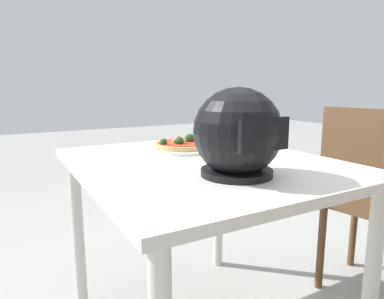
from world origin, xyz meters
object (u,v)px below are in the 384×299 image
pizza (183,144)px  motorcycle_helmet (238,134)px  chair_side (370,195)px  dining_table (203,184)px

pizza → motorcycle_helmet: (0.06, 0.45, 0.10)m
pizza → chair_side: bearing=154.5°
motorcycle_helmet → pizza: bearing=-97.4°
dining_table → pizza: size_ratio=4.18×
motorcycle_helmet → chair_side: bearing=-173.8°
dining_table → pizza: 0.25m
dining_table → motorcycle_helmet: motorcycle_helmet is taller
motorcycle_helmet → chair_side: 0.89m
dining_table → chair_side: 0.82m
dining_table → chair_side: (-0.79, 0.15, -0.13)m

